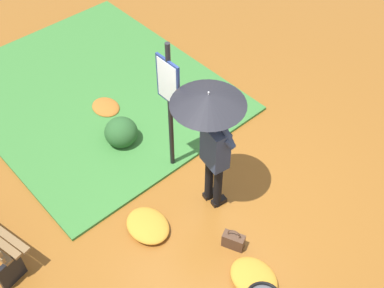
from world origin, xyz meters
TOP-DOWN VIEW (x-y plane):
  - ground_plane at (0.00, 0.00)m, footprint 18.00×18.00m
  - grass_verge at (3.16, -0.08)m, footprint 4.80×4.00m
  - person_with_umbrella at (0.04, 0.01)m, footprint 0.96×0.96m
  - info_sign_post at (0.89, -0.02)m, footprint 0.44×0.07m
  - handbag at (-0.78, 0.32)m, footprint 0.33×0.25m
  - shrub_cluster at (1.84, 0.26)m, footprint 0.59×0.54m
  - leaf_pile_near_person at (-1.33, 0.50)m, footprint 0.67×0.54m
  - leaf_pile_by_bench at (2.65, 0.01)m, footprint 0.55×0.44m
  - leaf_pile_far_path at (0.22, 1.01)m, footprint 0.68×0.55m

SIDE VIEW (x-z plane):
  - ground_plane at x=0.00m, z-range 0.00..0.00m
  - grass_verge at x=3.16m, z-range 0.00..0.05m
  - leaf_pile_by_bench at x=2.65m, z-range 0.00..0.12m
  - leaf_pile_near_person at x=-1.33m, z-range 0.00..0.15m
  - leaf_pile_far_path at x=0.22m, z-range 0.00..0.15m
  - handbag at x=-0.78m, z-range -0.06..0.31m
  - shrub_cluster at x=1.84m, z-range -0.02..0.47m
  - info_sign_post at x=0.89m, z-range 0.29..2.59m
  - person_with_umbrella at x=0.04m, z-range 0.53..2.57m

